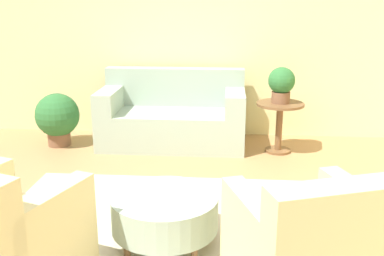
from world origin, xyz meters
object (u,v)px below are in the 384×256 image
(armchair_right, at_px, (312,255))
(side_table, at_px, (280,118))
(ottoman_table, at_px, (165,212))
(potted_plant_on_side_table, at_px, (281,83))
(couch, at_px, (173,118))
(potted_plant_floor, at_px, (57,117))

(armchair_right, height_order, side_table, armchair_right)
(ottoman_table, distance_m, potted_plant_on_side_table, 2.57)
(potted_plant_on_side_table, bearing_deg, armchair_right, -92.23)
(ottoman_table, xyz_separation_m, potted_plant_on_side_table, (1.09, 2.24, 0.59))
(armchair_right, distance_m, potted_plant_on_side_table, 2.96)
(couch, xyz_separation_m, side_table, (1.33, -0.22, 0.08))
(armchair_right, distance_m, potted_plant_floor, 3.97)
(side_table, bearing_deg, potted_plant_on_side_table, 63.43)
(armchair_right, bearing_deg, couch, 111.21)
(couch, height_order, ottoman_table, couch)
(side_table, bearing_deg, armchair_right, -92.23)
(armchair_right, relative_size, ottoman_table, 1.31)
(couch, distance_m, ottoman_table, 2.47)
(ottoman_table, bearing_deg, potted_plant_floor, 126.51)
(armchair_right, xyz_separation_m, side_table, (0.11, 2.92, 0.07))
(armchair_right, bearing_deg, potted_plant_floor, 132.09)
(potted_plant_floor, bearing_deg, side_table, -0.71)
(armchair_right, xyz_separation_m, ottoman_table, (-0.98, 0.67, -0.10))
(ottoman_table, relative_size, potted_plant_on_side_table, 1.89)
(ottoman_table, height_order, potted_plant_floor, potted_plant_floor)
(couch, bearing_deg, potted_plant_on_side_table, -9.25)
(ottoman_table, height_order, potted_plant_on_side_table, potted_plant_on_side_table)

